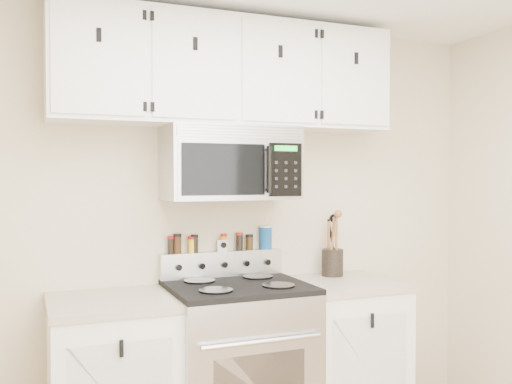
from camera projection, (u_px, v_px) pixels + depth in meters
back_wall at (220, 226)px, 3.47m from camera, size 3.50×0.01×2.50m
range at (238, 366)px, 3.20m from camera, size 0.76×0.65×1.10m
base_cabinet_right at (343, 355)px, 3.48m from camera, size 0.64×0.62×0.92m
microwave at (230, 163)px, 3.29m from camera, size 0.76×0.44×0.42m
upper_cabinets at (229, 73)px, 3.30m from camera, size 2.00×0.35×0.62m
utensil_crock at (332, 260)px, 3.62m from camera, size 0.14×0.14×0.40m
kitchen_timer at (222, 245)px, 3.45m from camera, size 0.07×0.07×0.07m
salt_canister at (266, 237)px, 3.55m from camera, size 0.08×0.08×0.15m
spice_jar_0 at (171, 245)px, 3.33m from camera, size 0.04×0.04×0.10m
spice_jar_1 at (177, 244)px, 3.34m from camera, size 0.05×0.05×0.12m
spice_jar_2 at (192, 244)px, 3.37m from camera, size 0.04×0.04×0.10m
spice_jar_3 at (194, 244)px, 3.38m from camera, size 0.05×0.05×0.11m
spice_jar_4 at (224, 242)px, 3.45m from camera, size 0.04×0.04×0.11m
spice_jar_5 at (239, 241)px, 3.49m from camera, size 0.04×0.04×0.11m
spice_jar_6 at (249, 242)px, 3.51m from camera, size 0.04×0.04×0.10m
spice_jar_7 at (250, 242)px, 3.51m from camera, size 0.04×0.04×0.09m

